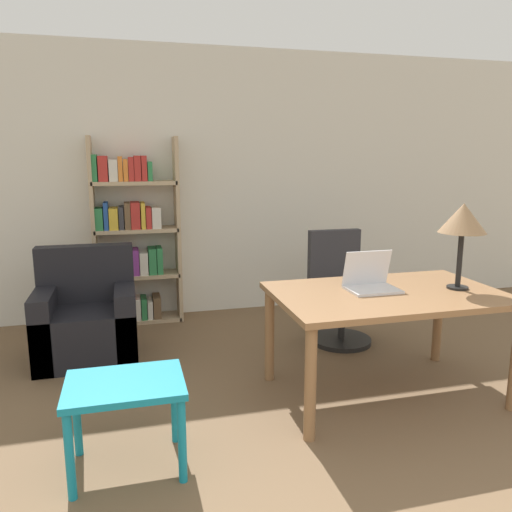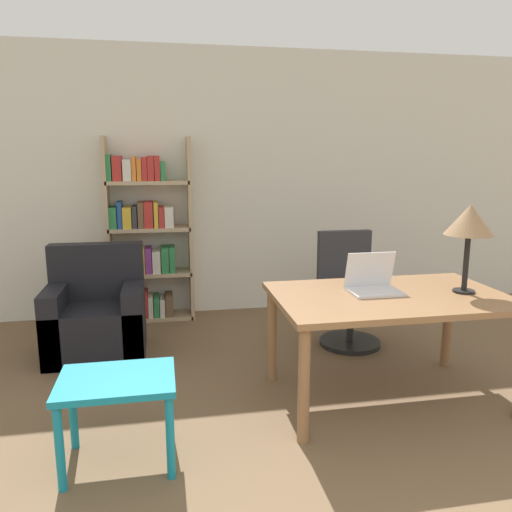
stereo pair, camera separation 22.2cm
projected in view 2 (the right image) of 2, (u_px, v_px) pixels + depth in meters
name	position (u px, v px, depth m)	size (l,w,h in m)	color
wall_back	(250.00, 184.00, 5.22)	(8.00, 0.06, 2.70)	silver
desk	(389.00, 307.00, 3.31)	(1.53, 0.96, 0.74)	olive
laptop	(373.00, 283.00, 3.34)	(0.34, 0.26, 0.26)	silver
table_lamp	(470.00, 222.00, 3.25)	(0.32, 0.32, 0.59)	black
office_chair	(348.00, 295.00, 4.39)	(0.53, 0.53, 0.98)	black
side_table_blue	(117.00, 392.00, 2.63)	(0.60, 0.45, 0.49)	teal
armchair	(97.00, 318.00, 4.15)	(0.78, 0.64, 0.90)	black
bookshelf	(145.00, 240.00, 4.94)	(0.83, 0.28, 1.82)	tan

